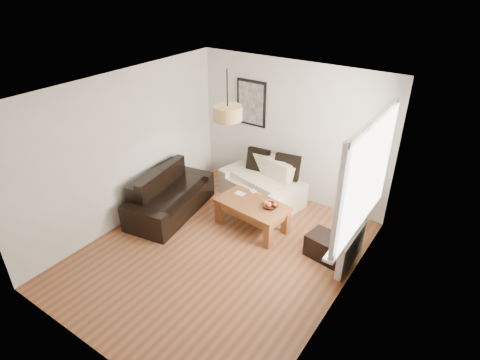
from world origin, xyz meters
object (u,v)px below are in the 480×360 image
Objects in this scene: sofa_leather at (170,194)px; ottoman at (328,248)px; coffee_table at (252,215)px; loveseat_cream at (262,181)px.

sofa_leather is 2.92m from ottoman.
ottoman is at bearing -91.36° from sofa_leather.
sofa_leather is at bearing -163.95° from coffee_table.
loveseat_cream reaches higher than ottoman.
loveseat_cream is 2.43× the size of ottoman.
sofa_leather is (-1.12, -1.32, -0.01)m from loveseat_cream.
sofa_leather reaches higher than ottoman.
loveseat_cream is 1.30× the size of coffee_table.
loveseat_cream is at bearing 112.00° from coffee_table.
sofa_leather reaches higher than coffee_table.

